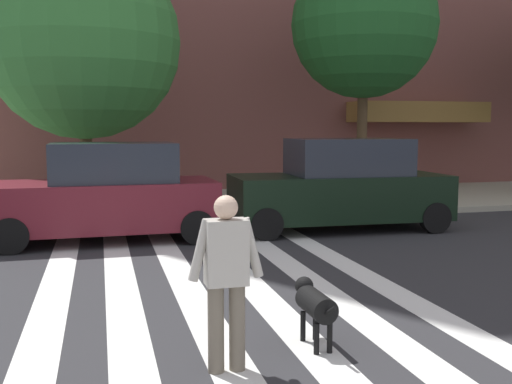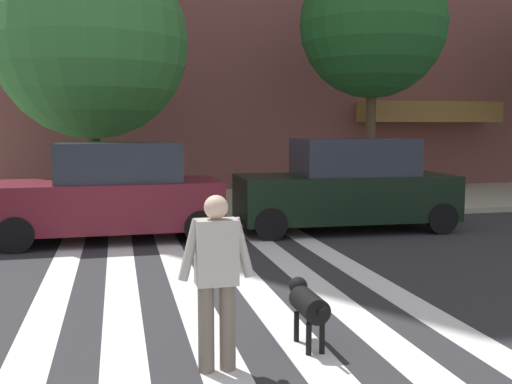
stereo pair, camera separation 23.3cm
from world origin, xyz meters
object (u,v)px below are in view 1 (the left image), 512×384
parked_car_behind_first (108,194)px  street_tree_nearest (83,42)px  parked_car_third_in_line (341,187)px  pedestrian_dog_walker (226,273)px  street_tree_middle (364,26)px  dog_on_leash (314,303)px

parked_car_behind_first → street_tree_nearest: bearing=97.0°
parked_car_third_in_line → pedestrian_dog_walker: 7.92m
street_tree_middle → dog_on_leash: 12.25m
parked_car_third_in_line → street_tree_nearest: 7.41m
parked_car_third_in_line → dog_on_leash: size_ratio=4.92×
pedestrian_dog_walker → dog_on_leash: pedestrian_dog_walker is taller
parked_car_behind_first → street_tree_nearest: street_tree_nearest is taller
parked_car_behind_first → pedestrian_dog_walker: size_ratio=2.64×
parked_car_behind_first → pedestrian_dog_walker: parked_car_behind_first is taller
parked_car_third_in_line → dog_on_leash: bearing=-114.9°
parked_car_behind_first → street_tree_middle: (7.11, 3.70, 4.12)m
street_tree_middle → dog_on_leash: (-5.15, -10.12, -4.61)m
pedestrian_dog_walker → parked_car_behind_first: bearing=98.0°
street_tree_nearest → dog_on_leash: (2.43, -10.17, -3.91)m
street_tree_middle → parked_car_third_in_line: bearing=-120.3°
street_tree_nearest → street_tree_middle: size_ratio=0.96×
parked_car_third_in_line → street_tree_nearest: size_ratio=0.71×
street_tree_nearest → pedestrian_dog_walker: (1.42, -10.59, -3.43)m
street_tree_middle → pedestrian_dog_walker: (-6.15, -10.54, -4.13)m
street_tree_nearest → street_tree_middle: (7.58, -0.05, 0.70)m
pedestrian_dog_walker → dog_on_leash: (1.01, 0.42, -0.48)m
parked_car_third_in_line → pedestrian_dog_walker: size_ratio=2.86×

